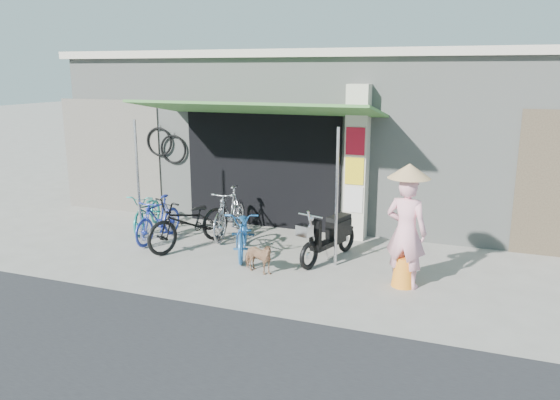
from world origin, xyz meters
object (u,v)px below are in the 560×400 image
at_px(bike_silver, 230,212).
at_px(bike_navy, 243,231).
at_px(street_dog, 258,258).
at_px(moped, 330,236).
at_px(bike_black, 190,222).
at_px(bike_blue, 158,219).
at_px(nun, 406,228).
at_px(bike_teal, 148,211).

relative_size(bike_silver, bike_navy, 1.00).
xyz_separation_m(street_dog, moped, (0.93, 1.06, 0.16)).
bearing_deg(bike_black, bike_navy, 20.32).
relative_size(bike_blue, nun, 0.76).
bearing_deg(bike_navy, nun, -30.38).
bearing_deg(nun, bike_black, 4.82).
distance_m(bike_silver, street_dog, 2.17).
relative_size(bike_teal, bike_navy, 0.93).
distance_m(bike_blue, bike_navy, 1.89).
bearing_deg(bike_silver, street_dog, -56.06).
bearing_deg(nun, bike_blue, 4.33).
bearing_deg(bike_silver, bike_black, -116.58).
relative_size(bike_black, street_dog, 2.99).
distance_m(bike_teal, nun, 5.59).
height_order(bike_silver, moped, bike_silver).
bearing_deg(street_dog, moped, -24.80).
relative_size(bike_teal, bike_black, 0.80).
distance_m(bike_navy, nun, 3.01).
height_order(bike_teal, moped, moped).
xyz_separation_m(bike_black, bike_navy, (1.10, -0.02, -0.06)).
distance_m(bike_teal, bike_black, 1.58).
bearing_deg(bike_silver, bike_teal, -177.55).
relative_size(bike_silver, street_dog, 2.61).
relative_size(bike_black, nun, 0.99).
bearing_deg(street_dog, bike_navy, 54.10).
relative_size(bike_navy, moped, 1.02).
relative_size(bike_blue, bike_silver, 0.88).
bearing_deg(moped, bike_teal, -168.48).
bearing_deg(moped, bike_silver, -178.17).
height_order(bike_black, moped, bike_black).
bearing_deg(bike_blue, moped, 4.62).
bearing_deg(bike_silver, nun, -25.15).
xyz_separation_m(bike_black, moped, (2.63, 0.26, -0.07)).
bearing_deg(street_dog, bike_teal, 80.58).
xyz_separation_m(bike_blue, street_dog, (2.49, -0.94, -0.17)).
bearing_deg(bike_black, moped, 26.84).
height_order(bike_black, street_dog, bike_black).
height_order(bike_blue, bike_black, bike_black).
height_order(bike_navy, nun, nun).
distance_m(street_dog, nun, 2.43).
bearing_deg(nun, bike_navy, 2.47).
relative_size(street_dog, moped, 0.39).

